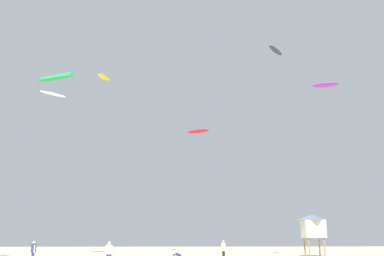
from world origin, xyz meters
TOP-DOWN VIEW (x-y plane):
  - person_midground at (-6.09, 15.62)m, footprint 0.58×0.40m
  - person_left at (2.75, 21.11)m, footprint 0.39×0.52m
  - person_right at (-12.64, 18.99)m, footprint 0.39×0.47m
  - lifeguard_tower at (12.33, 26.52)m, footprint 2.30×2.30m
  - kite_aloft_0 at (-13.88, 24.66)m, footprint 4.62×3.11m
  - kite_aloft_1 at (7.75, 19.44)m, footprint 2.06×2.49m
  - kite_aloft_5 at (11.55, 17.92)m, footprint 2.28×1.26m
  - kite_aloft_6 at (-10.75, 33.68)m, footprint 1.65×2.46m
  - kite_aloft_7 at (1.49, 41.47)m, footprint 3.48×2.61m
  - kite_aloft_8 at (-16.80, 33.21)m, footprint 3.22×2.99m

SIDE VIEW (x-z plane):
  - person_right at x=-12.64m, z-range 0.14..1.85m
  - person_left at x=2.75m, z-range 0.14..1.87m
  - person_midground at x=-6.09m, z-range 0.15..1.91m
  - lifeguard_tower at x=12.33m, z-range 0.98..5.13m
  - kite_aloft_5 at x=11.55m, z-range 14.61..15.06m
  - kite_aloft_7 at x=1.49m, z-range 16.13..16.70m
  - kite_aloft_0 at x=-13.88m, z-range 17.41..18.31m
  - kite_aloft_1 at x=7.75m, z-range 18.50..18.98m
  - kite_aloft_8 at x=-16.80m, z-range 18.63..19.34m
  - kite_aloft_6 at x=-10.75m, z-range 21.20..21.75m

